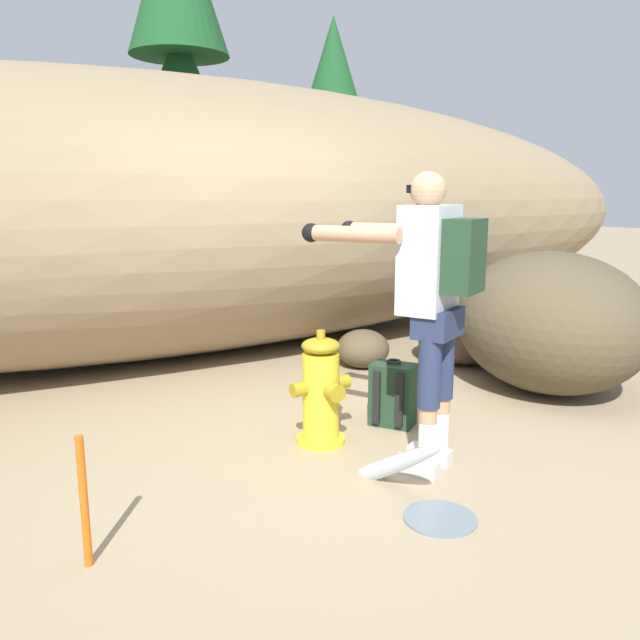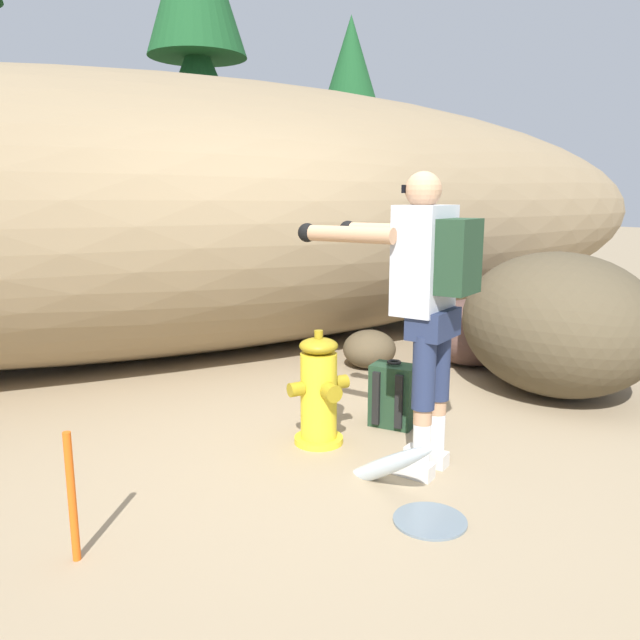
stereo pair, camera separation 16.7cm
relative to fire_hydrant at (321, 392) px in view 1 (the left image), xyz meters
The scene contains 13 objects.
ground_plane 0.54m from the fire_hydrant, 63.74° to the right, with size 56.00×56.00×0.04m, color #998466.
dirt_embankment 3.06m from the fire_hydrant, 86.51° to the left, with size 12.83×3.20×2.73m, color #897556.
fire_hydrant is the anchor object (origin of this frame).
hydrant_water_jet 0.77m from the fire_hydrant, 90.00° to the right, with size 0.37×1.19×0.71m.
utility_worker 1.03m from the fire_hydrant, 63.29° to the right, with size 0.79×1.04×1.72m.
spare_backpack 0.63m from the fire_hydrant, ahead, with size 0.36×0.36×0.47m.
boulder_large 2.22m from the fire_hydrant, ahead, with size 1.73×1.43×1.15m, color #4C412E.
boulder_mid 3.11m from the fire_hydrant, 14.59° to the left, with size 0.89×0.67×0.68m, color #4E3731.
boulder_small 2.43m from the fire_hydrant, 24.37° to the left, with size 0.93×0.88×0.63m, color #4D352F.
boulder_outlier 1.88m from the fire_hydrant, 46.75° to the left, with size 0.50×0.48×0.36m, color brown.
pine_tree_center 8.64m from the fire_hydrant, 76.73° to the left, with size 2.67×2.67×6.71m.
pine_tree_right 9.30m from the fire_hydrant, 57.36° to the left, with size 1.83×1.83×5.00m.
survey_stake 1.71m from the fire_hydrant, 157.57° to the right, with size 0.04×0.04×0.60m, color #E55914.
Camera 1 is at (-2.16, -2.92, 1.59)m, focal length 34.83 mm.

